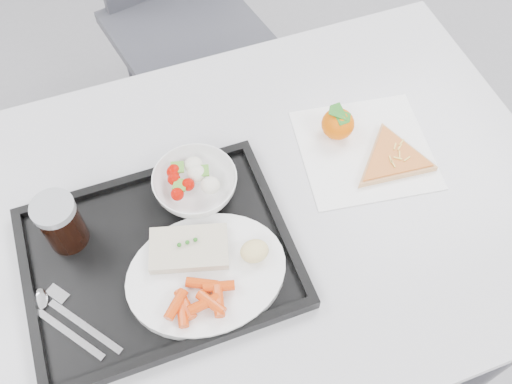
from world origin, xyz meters
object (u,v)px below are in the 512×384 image
salad_bowl (195,184)px  cola_glass (61,222)px  table (241,231)px  tray (159,258)px  dinner_plate (207,274)px  pizza_slice (393,159)px  tangerine (338,124)px

salad_bowl → cola_glass: size_ratio=1.41×
table → salad_bowl: bearing=134.8°
salad_bowl → table: bearing=-45.2°
tray → dinner_plate: size_ratio=1.67×
dinner_plate → pizza_slice: size_ratio=1.10×
dinner_plate → salad_bowl: bearing=79.0°
salad_bowl → dinner_plate: bearing=-101.0°
cola_glass → pizza_slice: bearing=-3.7°
tangerine → dinner_plate: bearing=-148.0°
tangerine → pizza_slice: (0.07, -0.10, -0.02)m
tray → table: bearing=14.4°
dinner_plate → cola_glass: cola_glass is taller
dinner_plate → salad_bowl: 0.17m
tray → tangerine: (0.40, 0.15, 0.03)m
dinner_plate → cola_glass: 0.26m
salad_bowl → cola_glass: bearing=-176.1°
salad_bowl → pizza_slice: size_ratio=0.62×
tangerine → table: bearing=-156.5°
table → dinner_plate: size_ratio=4.44×
salad_bowl → pizza_slice: 0.38m
cola_glass → pizza_slice: cola_glass is taller
tray → dinner_plate: (0.07, -0.06, 0.02)m
pizza_slice → dinner_plate: bearing=-164.7°
tangerine → pizza_slice: size_ratio=0.34×
tray → tangerine: tangerine is taller
pizza_slice → salad_bowl: bearing=171.5°
dinner_plate → salad_bowl: salad_bowl is taller
table → cola_glass: cola_glass is taller
table → dinner_plate: (-0.09, -0.10, 0.09)m
pizza_slice → cola_glass: bearing=176.3°
salad_bowl → cola_glass: (-0.24, -0.02, 0.03)m
table → dinner_plate: bearing=-132.2°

